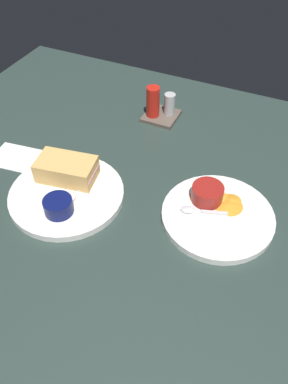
{
  "coord_description": "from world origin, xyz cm",
  "views": [
    {
      "loc": [
        35.46,
        -52.51,
        62.73
      ],
      "look_at": [
        11.08,
        0.75,
        3.0
      ],
      "focal_mm": 36.3,
      "sensor_mm": 36.0,
      "label": 1
    }
  ],
  "objects_px": {
    "condiment_caddy": "(160,107)",
    "spoon_by_gravy_ramekin": "(194,210)",
    "sandwich_half_near": "(67,169)",
    "spoon_by_dark_ramekin": "(74,195)",
    "plate_sandwich_main": "(67,195)",
    "plate_chips_companion": "(218,216)",
    "ramekin_dark_sauce": "(58,205)",
    "ramekin_light_gravy": "(207,193)"
  },
  "relations": [
    {
      "from": "condiment_caddy",
      "to": "spoon_by_gravy_ramekin",
      "type": "bearing_deg",
      "value": -55.63
    },
    {
      "from": "sandwich_half_near",
      "to": "spoon_by_dark_ramekin",
      "type": "relative_size",
      "value": 1.43
    },
    {
      "from": "plate_sandwich_main",
      "to": "spoon_by_gravy_ramekin",
      "type": "height_order",
      "value": "spoon_by_gravy_ramekin"
    },
    {
      "from": "plate_sandwich_main",
      "to": "plate_chips_companion",
      "type": "relative_size",
      "value": 1.07
    },
    {
      "from": "ramekin_dark_sauce",
      "to": "sandwich_half_near",
      "type": "bearing_deg",
      "value": 112.57
    },
    {
      "from": "sandwich_half_near",
      "to": "condiment_caddy",
      "type": "height_order",
      "value": "condiment_caddy"
    },
    {
      "from": "ramekin_dark_sauce",
      "to": "spoon_by_dark_ramekin",
      "type": "relative_size",
      "value": 0.62
    },
    {
      "from": "plate_chips_companion",
      "to": "ramekin_light_gravy",
      "type": "distance_m",
      "value": 0.05
    },
    {
      "from": "sandwich_half_near",
      "to": "ramekin_light_gravy",
      "type": "bearing_deg",
      "value": 11.78
    },
    {
      "from": "spoon_by_gravy_ramekin",
      "to": "sandwich_half_near",
      "type": "bearing_deg",
      "value": -176.11
    },
    {
      "from": "plate_sandwich_main",
      "to": "sandwich_half_near",
      "type": "bearing_deg",
      "value": 117.45
    },
    {
      "from": "sandwich_half_near",
      "to": "condiment_caddy",
      "type": "distance_m",
      "value": 0.34
    },
    {
      "from": "condiment_caddy",
      "to": "plate_sandwich_main",
      "type": "bearing_deg",
      "value": -100.37
    },
    {
      "from": "plate_sandwich_main",
      "to": "spoon_by_dark_ramekin",
      "type": "bearing_deg",
      "value": -7.98
    },
    {
      "from": "ramekin_light_gravy",
      "to": "plate_sandwich_main",
      "type": "bearing_deg",
      "value": -159.53
    },
    {
      "from": "sandwich_half_near",
      "to": "ramekin_dark_sauce",
      "type": "bearing_deg",
      "value": -67.43
    },
    {
      "from": "plate_sandwich_main",
      "to": "condiment_caddy",
      "type": "distance_m",
      "value": 0.38
    },
    {
      "from": "plate_chips_companion",
      "to": "condiment_caddy",
      "type": "xyz_separation_m",
      "value": [
        -0.26,
        0.29,
        0.03
      ]
    },
    {
      "from": "sandwich_half_near",
      "to": "spoon_by_gravy_ramekin",
      "type": "height_order",
      "value": "sandwich_half_near"
    },
    {
      "from": "ramekin_dark_sauce",
      "to": "ramekin_light_gravy",
      "type": "height_order",
      "value": "ramekin_light_gravy"
    },
    {
      "from": "spoon_by_dark_ramekin",
      "to": "ramekin_light_gravy",
      "type": "relative_size",
      "value": 1.45
    },
    {
      "from": "plate_sandwich_main",
      "to": "plate_chips_companion",
      "type": "distance_m",
      "value": 0.33
    },
    {
      "from": "spoon_by_dark_ramekin",
      "to": "sandwich_half_near",
      "type": "bearing_deg",
      "value": 133.68
    },
    {
      "from": "sandwich_half_near",
      "to": "plate_chips_companion",
      "type": "distance_m",
      "value": 0.35
    },
    {
      "from": "sandwich_half_near",
      "to": "spoon_by_dark_ramekin",
      "type": "height_order",
      "value": "sandwich_half_near"
    },
    {
      "from": "sandwich_half_near",
      "to": "ramekin_dark_sauce",
      "type": "distance_m",
      "value": 0.11
    },
    {
      "from": "condiment_caddy",
      "to": "ramekin_light_gravy",
      "type": "bearing_deg",
      "value": -49.73
    },
    {
      "from": "sandwich_half_near",
      "to": "ramekin_light_gravy",
      "type": "height_order",
      "value": "sandwich_half_near"
    },
    {
      "from": "ramekin_light_gravy",
      "to": "spoon_by_gravy_ramekin",
      "type": "height_order",
      "value": "ramekin_light_gravy"
    },
    {
      "from": "plate_chips_companion",
      "to": "sandwich_half_near",
      "type": "bearing_deg",
      "value": -174.2
    },
    {
      "from": "ramekin_light_gravy",
      "to": "condiment_caddy",
      "type": "height_order",
      "value": "condiment_caddy"
    },
    {
      "from": "plate_chips_companion",
      "to": "ramekin_light_gravy",
      "type": "bearing_deg",
      "value": 140.19
    },
    {
      "from": "plate_chips_companion",
      "to": "spoon_by_gravy_ramekin",
      "type": "relative_size",
      "value": 2.41
    },
    {
      "from": "sandwich_half_near",
      "to": "ramekin_dark_sauce",
      "type": "relative_size",
      "value": 2.31
    },
    {
      "from": "plate_sandwich_main",
      "to": "spoon_by_gravy_ramekin",
      "type": "distance_m",
      "value": 0.28
    },
    {
      "from": "plate_sandwich_main",
      "to": "plate_chips_companion",
      "type": "height_order",
      "value": "same"
    },
    {
      "from": "sandwich_half_near",
      "to": "spoon_by_dark_ramekin",
      "type": "distance_m",
      "value": 0.07
    },
    {
      "from": "plate_sandwich_main",
      "to": "plate_chips_companion",
      "type": "xyz_separation_m",
      "value": [
        0.32,
        0.08,
        0.0
      ]
    },
    {
      "from": "ramekin_dark_sauce",
      "to": "plate_chips_companion",
      "type": "distance_m",
      "value": 0.33
    },
    {
      "from": "ramekin_dark_sauce",
      "to": "spoon_by_gravy_ramekin",
      "type": "xyz_separation_m",
      "value": [
        0.26,
        0.12,
        -0.01
      ]
    },
    {
      "from": "spoon_by_dark_ramekin",
      "to": "condiment_caddy",
      "type": "bearing_deg",
      "value": 82.96
    },
    {
      "from": "sandwich_half_near",
      "to": "plate_sandwich_main",
      "type": "bearing_deg",
      "value": -62.55
    }
  ]
}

